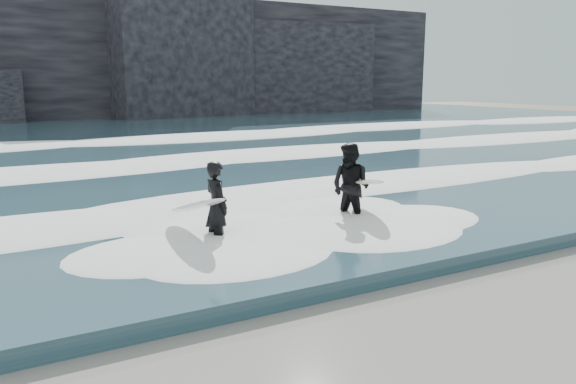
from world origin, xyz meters
name	(u,v)px	position (x,y,z in m)	size (l,w,h in m)	color
sea	(102,137)	(0.00, 29.00, 0.15)	(90.00, 52.00, 0.30)	#274450
headland	(55,58)	(0.00, 46.00, 5.00)	(70.00, 9.00, 10.00)	black
foam_near	(257,195)	(0.00, 9.00, 0.40)	(60.00, 3.20, 0.20)	white
foam_mid	(173,160)	(0.00, 16.00, 0.42)	(60.00, 4.00, 0.24)	white
foam_far	(117,138)	(0.00, 25.00, 0.45)	(60.00, 4.80, 0.30)	white
surfer_left	(211,206)	(-2.28, 6.32, 0.89)	(1.02, 2.30, 1.76)	black
surfer_right	(352,186)	(1.02, 6.29, 0.97)	(1.64, 2.21, 1.93)	black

